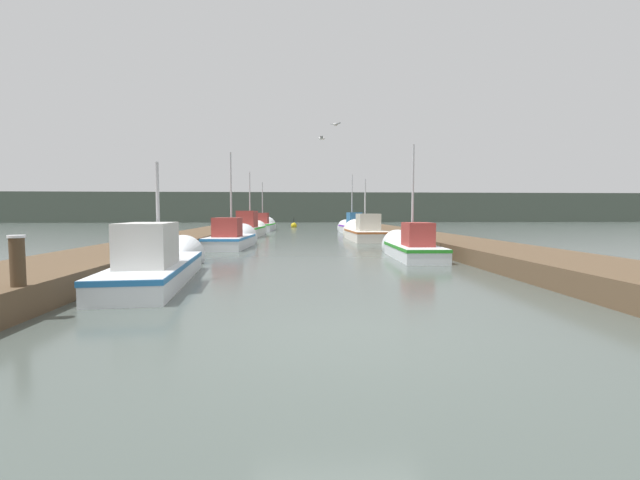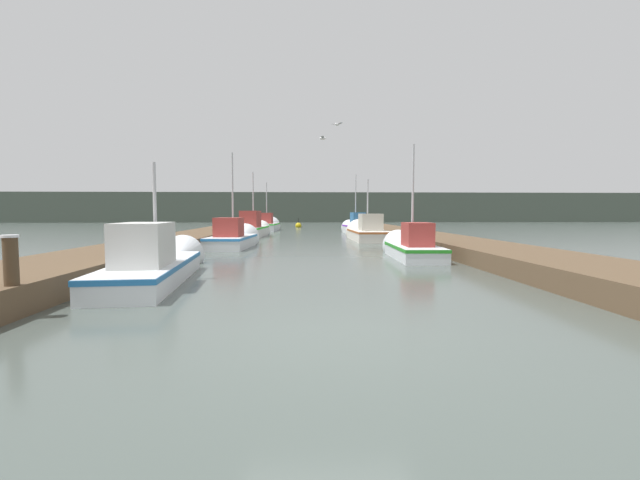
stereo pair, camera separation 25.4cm
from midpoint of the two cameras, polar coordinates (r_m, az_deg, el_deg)
name	(u,v)px [view 2 (the right image)]	position (r m, az deg, el deg)	size (l,w,h in m)	color
ground_plane	(331,338)	(5.58, 2.88, -12.86)	(200.00, 200.00, 0.00)	#47514C
dock_left	(190,239)	(22.03, -16.69, 0.12)	(2.68, 40.00, 0.50)	brown
dock_right	(425,238)	(22.30, 14.14, 0.21)	(2.68, 40.00, 0.50)	brown
distant_shore_ridge	(303,208)	(72.31, -2.15, 4.31)	(120.00, 16.00, 4.53)	#424C42
fishing_boat_0	(160,262)	(11.01, -19.91, -2.74)	(1.89, 6.42, 3.14)	silver
fishing_boat_1	(410,247)	(15.45, 12.42, -0.90)	(1.51, 4.65, 4.32)	silver
fishing_boat_2	(235,238)	(19.97, -10.91, 0.26)	(1.88, 5.07, 4.70)	silver
fishing_boat_3	(366,232)	(24.78, 6.46, 1.03)	(1.90, 5.89, 3.97)	silver
fishing_boat_4	(254,228)	(28.29, -8.59, 1.58)	(1.82, 5.87, 4.53)	silver
fishing_boat_5	(355,227)	(32.27, 4.95, 1.77)	(1.77, 4.68, 4.74)	silver
fishing_boat_6	(267,225)	(37.19, -6.84, 1.97)	(2.07, 5.57, 4.63)	silver
mooring_piling_0	(12,276)	(7.80, -35.10, -4.00)	(0.23, 0.23, 1.26)	#473523
mooring_piling_1	(367,225)	(32.69, 6.48, 2.04)	(0.27, 0.27, 1.21)	#473523
channel_buoy	(298,226)	(43.89, -2.73, 1.93)	(0.62, 0.62, 1.12)	gold
seagull_lead	(337,124)	(20.21, 2.65, 15.16)	(0.49, 0.45, 0.12)	white
seagull_1	(323,138)	(18.28, 0.79, 13.42)	(0.29, 0.56, 0.12)	white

